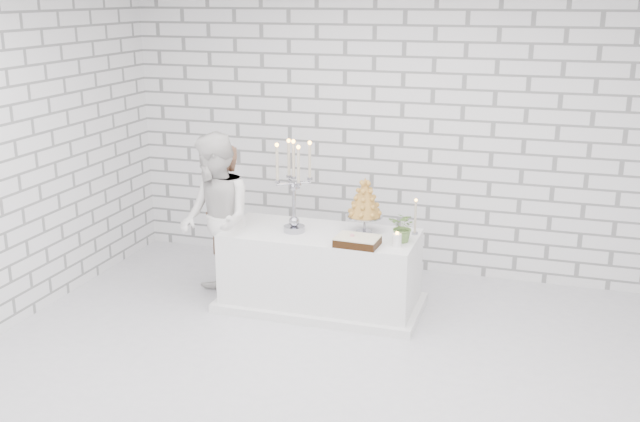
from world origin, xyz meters
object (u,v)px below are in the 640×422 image
(cake_table, at_px, (321,270))
(groom, at_px, (224,220))
(bride, at_px, (216,220))
(croquembouche, at_px, (365,205))
(candelabra, at_px, (294,186))

(cake_table, bearing_deg, groom, 174.92)
(cake_table, bearing_deg, bride, -168.58)
(groom, xyz_separation_m, croquembouche, (1.42, 0.03, 0.27))
(groom, height_order, bride, bride)
(bride, distance_m, croquembouche, 1.42)
(cake_table, xyz_separation_m, candelabra, (-0.24, -0.05, 0.81))
(bride, xyz_separation_m, croquembouche, (1.37, 0.32, 0.18))
(candelabra, distance_m, croquembouche, 0.68)
(cake_table, bearing_deg, candelabra, -167.31)
(groom, height_order, croquembouche, groom)
(candelabra, xyz_separation_m, croquembouche, (0.63, 0.18, -0.17))
(bride, height_order, croquembouche, bride)
(groom, relative_size, candelabra, 1.70)
(groom, distance_m, candelabra, 0.91)
(bride, bearing_deg, cake_table, 61.84)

